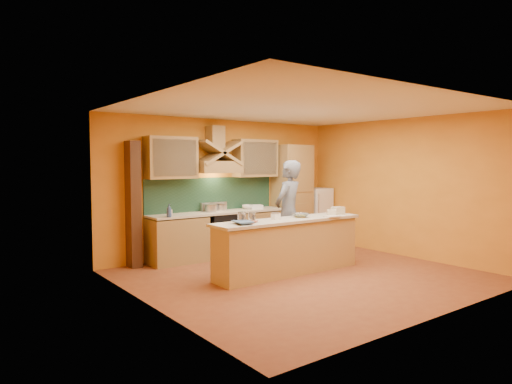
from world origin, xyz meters
TOP-DOWN VIEW (x-y plane):
  - floor at (0.00, 0.00)m, footprint 5.50×5.00m
  - ceiling at (0.00, 0.00)m, footprint 5.50×5.00m
  - wall_back at (0.00, 2.50)m, footprint 5.50×0.02m
  - wall_front at (0.00, -2.50)m, footprint 5.50×0.02m
  - wall_left at (-2.75, 0.00)m, footprint 0.02×5.00m
  - wall_right at (2.75, 0.00)m, footprint 0.02×5.00m
  - base_cabinet_left at (-1.25, 2.20)m, footprint 1.10×0.60m
  - base_cabinet_right at (0.65, 2.20)m, footprint 1.10×0.60m
  - counter_top at (-0.30, 2.20)m, footprint 3.00×0.62m
  - stove at (-0.30, 2.20)m, footprint 0.60×0.58m
  - backsplash at (-0.30, 2.48)m, footprint 3.00×0.03m
  - range_hood at (-0.30, 2.25)m, footprint 0.92×0.50m
  - hood_chimney at (-0.30, 2.35)m, footprint 0.30×0.30m
  - upper_cabinet_left at (-1.30, 2.33)m, footprint 1.00×0.35m
  - upper_cabinet_right at (0.70, 2.33)m, footprint 1.00×0.35m
  - pantry_column at (1.65, 2.20)m, footprint 0.80×0.60m
  - fridge at (2.40, 2.20)m, footprint 0.58×0.60m
  - trim_column_left at (-2.05, 2.35)m, footprint 0.20×0.30m
  - island_body at (-0.10, 0.30)m, footprint 2.80×0.55m
  - island_top at (-0.10, 0.30)m, footprint 2.90×0.62m
  - person at (0.41, 0.90)m, footprint 0.83×0.69m
  - pot_large at (-0.48, 2.25)m, footprint 0.26×0.26m
  - pot_small at (-0.16, 2.35)m, footprint 0.25×0.25m
  - soap_bottle_a at (-1.51, 1.97)m, footprint 0.11×0.11m
  - soap_bottle_b at (-1.54, 1.94)m, footprint 0.11×0.11m
  - bowl_back at (0.47, 2.27)m, footprint 0.32×0.32m
  - dish_rack at (0.59, 2.14)m, footprint 0.29×0.26m
  - book_lower at (-1.06, 0.29)m, footprint 0.36×0.39m
  - book_upper at (-1.23, 0.26)m, footprint 0.31×0.39m
  - jar_large at (-1.03, 0.38)m, footprint 0.17×0.17m
  - jar_small at (-0.86, 0.33)m, footprint 0.14×0.14m
  - kitchen_scale at (-0.30, 0.40)m, footprint 0.13×0.13m
  - mixing_bowl at (0.23, 0.36)m, footprint 0.33×0.33m
  - cloth at (0.71, 0.06)m, footprint 0.29×0.23m
  - grocery_bag_a at (1.12, 0.30)m, footprint 0.23×0.20m
  - grocery_bag_b at (0.91, 0.25)m, footprint 0.20×0.20m

SIDE VIEW (x-z plane):
  - floor at x=0.00m, z-range -0.01..0.01m
  - base_cabinet_left at x=-1.25m, z-range 0.00..0.86m
  - base_cabinet_right at x=0.65m, z-range 0.00..0.86m
  - island_body at x=-0.10m, z-range 0.00..0.88m
  - stove at x=-0.30m, z-range 0.00..0.90m
  - fridge at x=2.40m, z-range 0.00..1.30m
  - counter_top at x=-0.30m, z-range 0.88..0.92m
  - island_top at x=-0.10m, z-range 0.90..0.95m
  - cloth at x=0.71m, z-range 0.94..0.96m
  - book_lower at x=-1.06m, z-range 0.94..0.97m
  - bowl_back at x=0.47m, z-range 0.92..1.00m
  - dish_rack at x=0.59m, z-range 0.92..1.01m
  - pot_small at x=-0.16m, z-range 0.90..1.04m
  - person at x=0.41m, z-range 0.00..1.95m
  - pot_large at x=-0.48m, z-range 0.90..1.05m
  - mixing_bowl at x=0.23m, z-range 0.94..1.01m
  - book_upper at x=-1.23m, z-range 0.97..0.99m
  - grocery_bag_b at x=0.91m, z-range 0.95..1.04m
  - kitchen_scale at x=-0.30m, z-range 0.94..1.04m
  - grocery_bag_a at x=1.12m, z-range 0.95..1.08m
  - soap_bottle_a at x=-1.51m, z-range 0.92..1.12m
  - jar_small at x=-0.86m, z-range 0.94..1.10m
  - jar_large at x=-1.03m, z-range 0.95..1.12m
  - soap_bottle_b at x=-1.54m, z-range 0.92..1.16m
  - pantry_column at x=1.65m, z-range 0.00..2.30m
  - trim_column_left at x=-2.05m, z-range 0.00..2.30m
  - backsplash at x=-0.30m, z-range 0.90..1.60m
  - wall_back at x=0.00m, z-range 0.00..2.80m
  - wall_front at x=0.00m, z-range 0.00..2.80m
  - wall_left at x=-2.75m, z-range 0.00..2.80m
  - wall_right at x=2.75m, z-range 0.00..2.80m
  - range_hood at x=-0.30m, z-range 1.70..1.94m
  - upper_cabinet_left at x=-1.30m, z-range 1.60..2.40m
  - upper_cabinet_right at x=0.70m, z-range 1.60..2.40m
  - hood_chimney at x=-0.30m, z-range 2.15..2.65m
  - ceiling at x=0.00m, z-range 2.79..2.80m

